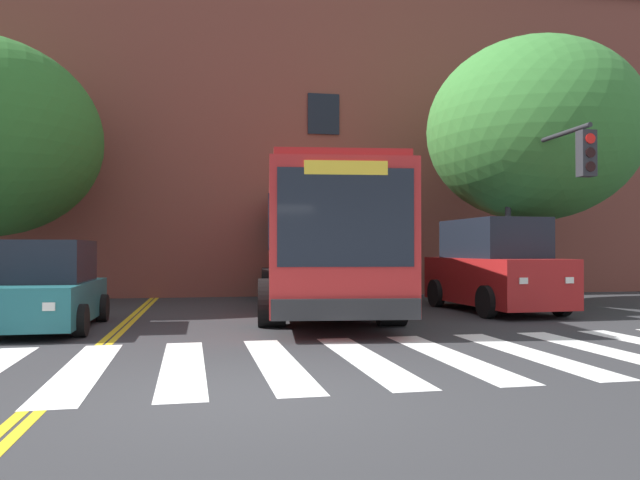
{
  "coord_description": "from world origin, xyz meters",
  "views": [
    {
      "loc": [
        -0.44,
        -6.78,
        1.59
      ],
      "look_at": [
        2.36,
        8.67,
        1.83
      ],
      "focal_mm": 35.0,
      "sensor_mm": 36.0,
      "label": 1
    }
  ],
  "objects_px": {
    "car_silver_behind_bus": "(306,266)",
    "street_tree_curbside_large": "(534,130)",
    "car_teal_near_lane": "(46,289)",
    "car_red_far_lane": "(494,268)",
    "city_bus": "(317,241)",
    "traffic_light_near_corner": "(539,185)"
  },
  "relations": [
    {
      "from": "car_silver_behind_bus",
      "to": "traffic_light_near_corner",
      "type": "distance_m",
      "value": 13.67
    },
    {
      "from": "car_teal_near_lane",
      "to": "car_silver_behind_bus",
      "type": "bearing_deg",
      "value": 61.91
    },
    {
      "from": "city_bus",
      "to": "car_red_far_lane",
      "type": "relative_size",
      "value": 2.65
    },
    {
      "from": "traffic_light_near_corner",
      "to": "city_bus",
      "type": "bearing_deg",
      "value": 155.52
    },
    {
      "from": "traffic_light_near_corner",
      "to": "street_tree_curbside_large",
      "type": "height_order",
      "value": "street_tree_curbside_large"
    },
    {
      "from": "city_bus",
      "to": "car_silver_behind_bus",
      "type": "height_order",
      "value": "city_bus"
    },
    {
      "from": "car_red_far_lane",
      "to": "traffic_light_near_corner",
      "type": "bearing_deg",
      "value": -47.18
    },
    {
      "from": "city_bus",
      "to": "traffic_light_near_corner",
      "type": "distance_m",
      "value": 5.82
    },
    {
      "from": "traffic_light_near_corner",
      "to": "car_red_far_lane",
      "type": "bearing_deg",
      "value": 132.82
    },
    {
      "from": "city_bus",
      "to": "traffic_light_near_corner",
      "type": "bearing_deg",
      "value": -24.48
    },
    {
      "from": "car_teal_near_lane",
      "to": "traffic_light_near_corner",
      "type": "height_order",
      "value": "traffic_light_near_corner"
    },
    {
      "from": "city_bus",
      "to": "car_silver_behind_bus",
      "type": "distance_m",
      "value": 10.72
    },
    {
      "from": "car_red_far_lane",
      "to": "traffic_light_near_corner",
      "type": "relative_size",
      "value": 0.98
    },
    {
      "from": "car_red_far_lane",
      "to": "car_silver_behind_bus",
      "type": "bearing_deg",
      "value": 103.87
    },
    {
      "from": "street_tree_curbside_large",
      "to": "car_teal_near_lane",
      "type": "bearing_deg",
      "value": -164.73
    },
    {
      "from": "car_silver_behind_bus",
      "to": "car_red_far_lane",
      "type": "bearing_deg",
      "value": -76.13
    },
    {
      "from": "city_bus",
      "to": "traffic_light_near_corner",
      "type": "height_order",
      "value": "traffic_light_near_corner"
    },
    {
      "from": "city_bus",
      "to": "traffic_light_near_corner",
      "type": "xyz_separation_m",
      "value": [
        5.15,
        -2.34,
        1.37
      ]
    },
    {
      "from": "car_silver_behind_bus",
      "to": "street_tree_curbside_large",
      "type": "xyz_separation_m",
      "value": [
        4.98,
        -10.53,
        4.18
      ]
    },
    {
      "from": "car_teal_near_lane",
      "to": "street_tree_curbside_large",
      "type": "distance_m",
      "value": 13.53
    },
    {
      "from": "car_red_far_lane",
      "to": "car_teal_near_lane",
      "type": "bearing_deg",
      "value": -169.91
    },
    {
      "from": "street_tree_curbside_large",
      "to": "city_bus",
      "type": "bearing_deg",
      "value": -179.49
    }
  ]
}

